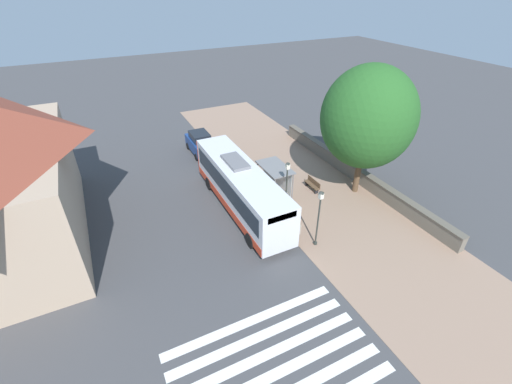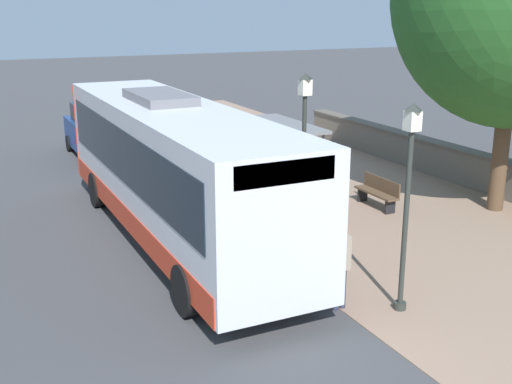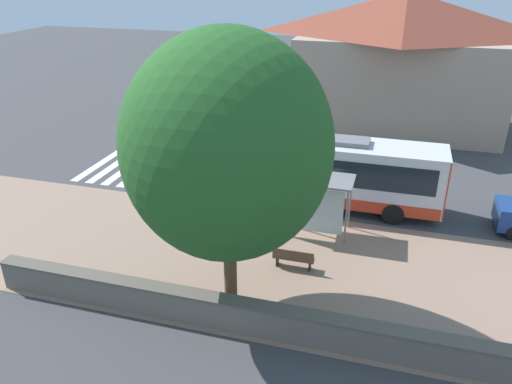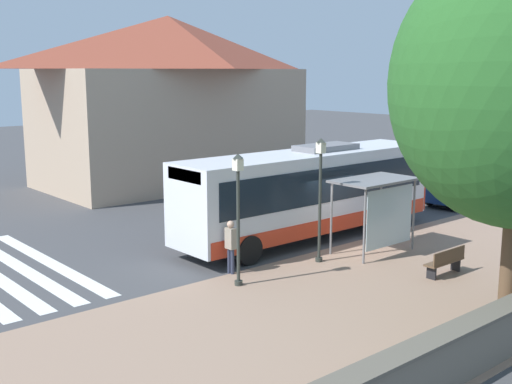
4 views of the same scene
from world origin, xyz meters
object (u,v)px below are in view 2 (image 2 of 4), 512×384
(bus_shelter, at_px, (278,140))
(bus, at_px, (173,167))
(street_lamp_near, at_px, (304,148))
(pedestrian, at_px, (340,260))
(parked_car_behind_bus, at_px, (98,131))
(bench, at_px, (378,192))
(street_lamp_far, at_px, (408,191))

(bus_shelter, bearing_deg, bus, 4.90)
(bus, relative_size, street_lamp_near, 2.74)
(pedestrian, bearing_deg, street_lamp_near, -106.87)
(bus_shelter, height_order, parked_car_behind_bus, bus_shelter)
(bus, xyz_separation_m, bus_shelter, (-3.01, -0.26, 0.34))
(bus, xyz_separation_m, street_lamp_near, (-2.47, 2.04, 0.64))
(bench, distance_m, street_lamp_near, 4.54)
(bench, bearing_deg, parked_car_behind_bus, -60.60)
(parked_car_behind_bus, bearing_deg, bus, 88.05)
(bus, xyz_separation_m, street_lamp_far, (-2.58, 5.61, 0.53))
(street_lamp_near, distance_m, parked_car_behind_bus, 12.36)
(bench, distance_m, parked_car_behind_bus, 11.67)
(street_lamp_near, bearing_deg, bus, -39.61)
(pedestrian, relative_size, parked_car_behind_bus, 0.42)
(bus, height_order, bus_shelter, bus)
(bench, height_order, street_lamp_near, street_lamp_near)
(pedestrian, height_order, bench, pedestrian)
(pedestrian, bearing_deg, bus_shelter, -105.41)
(pedestrian, bearing_deg, bench, -132.35)
(bench, relative_size, street_lamp_near, 0.40)
(bus_shelter, relative_size, street_lamp_near, 0.72)
(pedestrian, distance_m, parked_car_behind_bus, 15.16)
(bus, distance_m, parked_car_behind_bus, 10.08)
(parked_car_behind_bus, bearing_deg, bus_shelter, 105.29)
(bench, bearing_deg, bus_shelter, -7.02)
(bench, bearing_deg, bus, -1.10)
(bus_shelter, xyz_separation_m, street_lamp_far, (0.43, 5.86, 0.19))
(pedestrian, bearing_deg, bus, -73.06)
(street_lamp_far, bearing_deg, street_lamp_near, -88.14)
(bus, xyz_separation_m, pedestrian, (-1.55, 5.07, -0.82))
(street_lamp_far, distance_m, parked_car_behind_bus, 15.87)
(parked_car_behind_bus, bearing_deg, street_lamp_near, 99.97)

